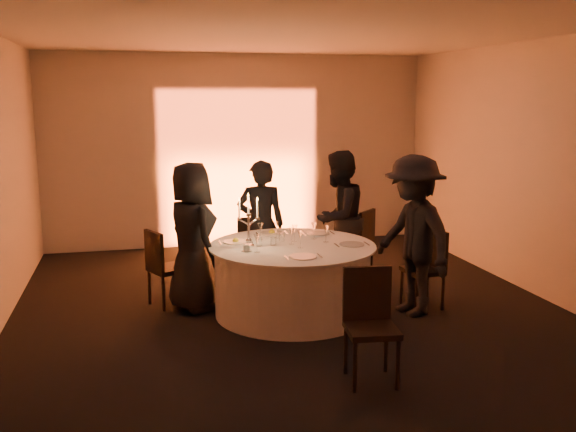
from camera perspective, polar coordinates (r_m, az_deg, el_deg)
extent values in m
plane|color=black|center=(7.12, 0.39, -8.62)|extent=(7.00, 7.00, 0.00)
plane|color=silver|center=(6.76, 0.42, 16.17)|extent=(7.00, 7.00, 0.00)
plane|color=beige|center=(10.19, -4.42, 5.81)|extent=(7.00, 0.00, 7.00)
plane|color=beige|center=(3.54, 14.37, -3.52)|extent=(7.00, 0.00, 7.00)
plane|color=beige|center=(8.05, 21.65, 3.83)|extent=(0.00, 7.00, 7.00)
cube|color=black|center=(10.12, -4.03, -2.54)|extent=(0.25, 0.12, 0.10)
cylinder|color=black|center=(7.12, 0.39, -8.51)|extent=(0.60, 0.60, 0.03)
cylinder|color=black|center=(7.01, 0.39, -5.73)|extent=(0.20, 0.20, 0.75)
cylinder|color=white|center=(7.01, 0.39, -5.73)|extent=(1.68, 1.68, 0.75)
cylinder|color=white|center=(6.91, 0.39, -2.66)|extent=(1.80, 1.80, 0.02)
cube|color=black|center=(7.41, -10.56, -4.65)|extent=(0.51, 0.51, 0.05)
cube|color=black|center=(7.27, -11.82, -3.05)|extent=(0.20, 0.36, 0.44)
cylinder|color=black|center=(7.41, -8.77, -6.32)|extent=(0.04, 0.04, 0.41)
cylinder|color=black|center=(7.68, -10.03, -5.74)|extent=(0.04, 0.04, 0.41)
cylinder|color=black|center=(7.25, -11.01, -6.76)|extent=(0.04, 0.04, 0.41)
cylinder|color=black|center=(7.53, -12.22, -6.15)|extent=(0.04, 0.04, 0.41)
cube|color=black|center=(8.32, -3.26, -2.90)|extent=(0.42, 0.42, 0.05)
cube|color=black|center=(8.10, -3.21, -1.60)|extent=(0.37, 0.09, 0.42)
cylinder|color=black|center=(8.53, -2.24, -3.98)|extent=(0.04, 0.04, 0.40)
cylinder|color=black|center=(8.51, -4.37, -4.03)|extent=(0.04, 0.04, 0.40)
cylinder|color=black|center=(8.22, -2.07, -4.54)|extent=(0.04, 0.04, 0.40)
cylinder|color=black|center=(8.21, -4.29, -4.59)|extent=(0.04, 0.04, 0.40)
cube|color=black|center=(8.39, 5.90, -2.60)|extent=(0.56, 0.56, 0.05)
cube|color=black|center=(8.26, 7.05, -1.08)|extent=(0.32, 0.31, 0.46)
cylinder|color=black|center=(8.67, 5.36, -3.68)|extent=(0.04, 0.04, 0.43)
cylinder|color=black|center=(8.38, 4.29, -4.17)|extent=(0.04, 0.04, 0.43)
cylinder|color=black|center=(8.52, 7.41, -3.97)|extent=(0.04, 0.04, 0.43)
cylinder|color=black|center=(8.23, 6.40, -4.48)|extent=(0.04, 0.04, 0.43)
cube|color=black|center=(7.36, 11.88, -4.78)|extent=(0.42, 0.42, 0.05)
cube|color=black|center=(7.39, 13.12, -2.85)|extent=(0.08, 0.39, 0.44)
cylinder|color=black|center=(7.47, 10.07, -6.20)|extent=(0.04, 0.04, 0.41)
cylinder|color=black|center=(7.20, 11.36, -6.89)|extent=(0.04, 0.04, 0.41)
cylinder|color=black|center=(7.63, 12.26, -5.91)|extent=(0.04, 0.04, 0.41)
cylinder|color=black|center=(7.37, 13.60, -6.58)|extent=(0.04, 0.04, 0.41)
cube|color=black|center=(5.40, 7.45, -10.02)|extent=(0.46, 0.46, 0.05)
cube|color=black|center=(5.49, 7.04, -6.85)|extent=(0.41, 0.09, 0.47)
cylinder|color=black|center=(5.29, 5.97, -13.14)|extent=(0.04, 0.04, 0.44)
cylinder|color=black|center=(5.37, 9.74, -12.84)|extent=(0.04, 0.04, 0.44)
cylinder|color=black|center=(5.60, 5.16, -11.71)|extent=(0.04, 0.04, 0.44)
cylinder|color=black|center=(5.68, 8.71, -11.46)|extent=(0.04, 0.04, 0.44)
imported|color=black|center=(7.13, -8.56, -1.84)|extent=(0.79, 0.94, 1.65)
imported|color=black|center=(7.84, -2.42, -0.80)|extent=(0.63, 0.46, 1.59)
imported|color=black|center=(8.06, 4.50, -0.17)|extent=(1.04, 1.02, 1.69)
imported|color=black|center=(7.02, 11.06, -1.72)|extent=(0.89, 1.24, 1.74)
cylinder|color=white|center=(7.04, -4.67, -2.31)|extent=(0.27, 0.27, 0.01)
cube|color=silver|center=(7.01, -6.05, -2.38)|extent=(0.01, 0.17, 0.01)
cube|color=silver|center=(7.07, -3.31, -2.25)|extent=(0.02, 0.17, 0.01)
sphere|color=yellow|center=(7.03, -4.68, -1.97)|extent=(0.07, 0.07, 0.07)
cylinder|color=white|center=(7.46, -1.45, -1.54)|extent=(0.27, 0.27, 0.01)
cube|color=silver|center=(7.43, -2.73, -1.61)|extent=(0.02, 0.17, 0.01)
cube|color=silver|center=(7.50, -0.18, -1.48)|extent=(0.01, 0.17, 0.01)
sphere|color=yellow|center=(7.45, -1.45, -1.22)|extent=(0.07, 0.07, 0.07)
cylinder|color=white|center=(7.45, 2.69, -1.55)|extent=(0.26, 0.26, 0.01)
cube|color=silver|center=(7.41, 1.43, -1.63)|extent=(0.02, 0.17, 0.01)
cube|color=silver|center=(7.50, 3.94, -1.50)|extent=(0.01, 0.17, 0.01)
cylinder|color=white|center=(6.93, 5.69, -2.52)|extent=(0.27, 0.27, 0.01)
cube|color=silver|center=(6.88, 4.35, -2.61)|extent=(0.02, 0.17, 0.01)
cube|color=silver|center=(6.99, 7.00, -2.45)|extent=(0.01, 0.17, 0.01)
cylinder|color=white|center=(6.38, 1.36, -3.63)|extent=(0.28, 0.28, 0.01)
cube|color=silver|center=(6.34, -0.13, -3.73)|extent=(0.02, 0.17, 0.01)
cube|color=silver|center=(6.42, 2.82, -3.55)|extent=(0.02, 0.17, 0.01)
cylinder|color=white|center=(6.64, -3.70, -3.11)|extent=(0.11, 0.11, 0.01)
cylinder|color=white|center=(6.63, -3.70, -2.82)|extent=(0.07, 0.07, 0.06)
cylinder|color=silver|center=(6.85, -3.50, -2.64)|extent=(0.12, 0.12, 0.02)
sphere|color=silver|center=(6.84, -3.51, -2.20)|extent=(0.06, 0.06, 0.06)
cylinder|color=silver|center=(6.81, -3.52, -1.25)|extent=(0.02, 0.02, 0.30)
cylinder|color=silver|center=(6.78, -3.54, 0.11)|extent=(0.05, 0.05, 0.03)
cylinder|color=white|center=(6.76, -3.55, 0.96)|extent=(0.02, 0.02, 0.20)
cone|color=orange|center=(6.74, -3.56, 1.93)|extent=(0.02, 0.02, 0.03)
cylinder|color=silver|center=(6.79, -3.93, -0.54)|extent=(0.11, 0.02, 0.07)
cylinder|color=silver|center=(6.77, -4.35, -0.30)|extent=(0.05, 0.05, 0.02)
cylinder|color=white|center=(6.75, -4.36, 0.56)|extent=(0.02, 0.02, 0.20)
cone|color=orange|center=(6.73, -4.37, 1.52)|extent=(0.02, 0.02, 0.03)
cylinder|color=silver|center=(6.80, -3.12, -0.50)|extent=(0.11, 0.02, 0.07)
cylinder|color=silver|center=(6.81, -2.72, -0.22)|extent=(0.05, 0.05, 0.02)
cylinder|color=white|center=(6.79, -2.73, 0.62)|extent=(0.02, 0.02, 0.20)
cone|color=orange|center=(6.77, -2.74, 1.59)|extent=(0.02, 0.02, 0.03)
cylinder|color=silver|center=(7.05, 0.59, -2.29)|extent=(0.06, 0.06, 0.01)
cylinder|color=silver|center=(7.04, 0.59, -1.87)|extent=(0.01, 0.01, 0.10)
cone|color=silver|center=(7.02, 0.59, -1.16)|extent=(0.07, 0.07, 0.09)
cylinder|color=silver|center=(7.19, 2.33, -2.04)|extent=(0.06, 0.06, 0.01)
cylinder|color=silver|center=(7.18, 2.33, -1.64)|extent=(0.01, 0.01, 0.10)
cone|color=silver|center=(7.16, 2.33, -0.93)|extent=(0.07, 0.07, 0.09)
cylinder|color=silver|center=(7.17, -3.54, -2.08)|extent=(0.06, 0.06, 0.01)
cylinder|color=silver|center=(7.16, -3.54, -1.68)|extent=(0.01, 0.01, 0.10)
cone|color=silver|center=(7.14, -3.55, -0.97)|extent=(0.07, 0.07, 0.09)
cylinder|color=silver|center=(7.21, -1.01, -1.99)|extent=(0.06, 0.06, 0.01)
cylinder|color=silver|center=(7.20, -1.02, -1.58)|extent=(0.01, 0.01, 0.10)
cone|color=silver|center=(7.19, -1.02, -0.88)|extent=(0.07, 0.07, 0.09)
cylinder|color=silver|center=(6.76, 1.10, -2.85)|extent=(0.06, 0.06, 0.01)
cylinder|color=silver|center=(6.74, 1.10, -2.42)|extent=(0.01, 0.01, 0.10)
cone|color=silver|center=(6.72, 1.11, -1.68)|extent=(0.07, 0.07, 0.09)
cylinder|color=silver|center=(6.57, -2.78, -3.24)|extent=(0.06, 0.06, 0.01)
cylinder|color=silver|center=(6.56, -2.78, -2.80)|extent=(0.01, 0.01, 0.10)
cone|color=silver|center=(6.54, -2.79, -2.04)|extent=(0.07, 0.07, 0.09)
cylinder|color=silver|center=(7.03, 3.39, -2.34)|extent=(0.06, 0.06, 0.01)
cylinder|color=silver|center=(7.02, 3.39, -1.92)|extent=(0.01, 0.01, 0.10)
cone|color=silver|center=(7.00, 3.40, -1.20)|extent=(0.07, 0.07, 0.09)
cylinder|color=silver|center=(7.15, -2.46, -2.11)|extent=(0.06, 0.06, 0.01)
cylinder|color=silver|center=(7.14, -2.46, -1.70)|extent=(0.01, 0.01, 0.10)
cone|color=silver|center=(7.12, -2.47, -0.99)|extent=(0.07, 0.07, 0.09)
cylinder|color=silver|center=(6.92, 0.32, -2.52)|extent=(0.06, 0.06, 0.01)
cylinder|color=silver|center=(6.91, 0.32, -2.10)|extent=(0.01, 0.01, 0.10)
cone|color=silver|center=(6.89, 0.32, -1.37)|extent=(0.07, 0.07, 0.09)
cylinder|color=silver|center=(6.85, -2.59, -2.31)|extent=(0.07, 0.07, 0.09)
cylinder|color=silver|center=(6.88, -1.32, -2.25)|extent=(0.07, 0.07, 0.09)
cylinder|color=silver|center=(7.07, -0.57, -1.90)|extent=(0.07, 0.07, 0.09)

